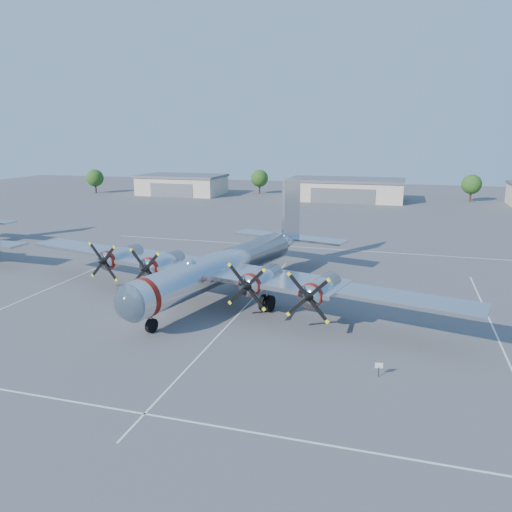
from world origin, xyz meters
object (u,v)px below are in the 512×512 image
(hangar_center, at_px, (346,189))
(tree_far_west, at_px, (95,178))
(main_bomber_b29, at_px, (228,295))
(info_placard, at_px, (379,367))
(tree_east, at_px, (472,184))
(hangar_west, at_px, (182,184))
(tree_west, at_px, (260,178))

(hangar_center, distance_m, tree_far_west, 70.13)
(main_bomber_b29, bearing_deg, info_placard, -27.36)
(tree_east, relative_size, info_placard, 6.56)
(hangar_west, height_order, tree_west, tree_west)
(hangar_west, height_order, tree_east, tree_east)
(hangar_center, height_order, tree_east, tree_east)
(tree_east, bearing_deg, tree_far_west, -174.29)
(hangar_center, relative_size, main_bomber_b29, 0.58)
(hangar_center, xyz_separation_m, main_bomber_b29, (-2.78, -81.34, -2.71))
(tree_west, bearing_deg, main_bomber_b29, -76.04)
(hangar_center, height_order, main_bomber_b29, main_bomber_b29)
(tree_east, bearing_deg, hangar_west, -175.40)
(hangar_west, height_order, hangar_center, same)
(hangar_center, bearing_deg, hangar_west, 180.00)
(hangar_west, relative_size, tree_far_west, 3.40)
(hangar_west, distance_m, main_bomber_b29, 91.68)
(tree_far_west, bearing_deg, tree_west, 14.93)
(tree_far_west, xyz_separation_m, tree_east, (100.00, 10.00, 0.00))
(main_bomber_b29, bearing_deg, hangar_center, 102.00)
(tree_west, height_order, tree_east, same)
(hangar_center, bearing_deg, tree_far_west, -176.76)
(hangar_west, bearing_deg, hangar_center, -0.00)
(hangar_west, xyz_separation_m, main_bomber_b29, (42.22, -81.34, -2.71))
(hangar_center, relative_size, tree_east, 4.31)
(hangar_west, relative_size, tree_west, 3.40)
(hangar_center, relative_size, tree_west, 4.31)
(hangar_west, xyz_separation_m, tree_east, (75.00, 6.04, 1.51))
(tree_far_west, bearing_deg, main_bomber_b29, -49.02)
(main_bomber_b29, xyz_separation_m, info_placard, (15.81, -13.89, 0.71))
(tree_east, bearing_deg, info_placard, -99.51)
(hangar_west, distance_m, hangar_center, 45.00)
(tree_west, xyz_separation_m, tree_east, (55.00, -2.00, 0.00))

